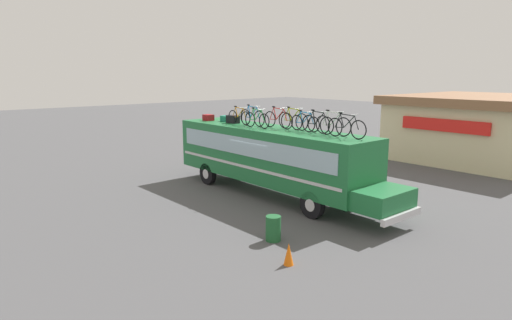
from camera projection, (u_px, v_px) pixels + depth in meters
The scene contains 17 objects.
ground_plane at pixel (268, 194), 20.15m from camera, with size 120.00×120.00×0.00m, color #4C4C4F.
bus at pixel (272, 156), 19.65m from camera, with size 12.16×2.45×3.03m.
luggage_bag_1 at pixel (208, 118), 22.54m from camera, with size 0.49×0.42×0.31m, color maroon.
luggage_bag_2 at pixel (226, 119), 22.19m from camera, with size 0.46×0.38×0.28m, color #1E7F66.
luggage_bag_3 at pixel (233, 119), 21.41m from camera, with size 0.67×0.36×0.37m, color black.
rooftop_bicycle_1 at pixel (239, 117), 20.82m from camera, with size 1.63×0.44×0.86m.
rooftop_bicycle_2 at pixel (252, 117), 20.26m from camera, with size 1.71×0.44×0.97m.
rooftop_bicycle_3 at pixel (257, 119), 19.48m from camera, with size 1.63×0.44×0.89m.
rooftop_bicycle_4 at pixel (278, 119), 19.35m from camera, with size 1.80×0.44×0.95m.
rooftop_bicycle_5 at pixel (293, 120), 18.90m from camera, with size 1.76×0.44×0.97m.
rooftop_bicycle_6 at pixel (305, 123), 18.36m from camera, with size 1.61×0.44×0.87m.
rooftop_bicycle_7 at pixel (317, 124), 17.67m from camera, with size 1.68×0.44×0.95m.
rooftop_bicycle_8 at pixel (333, 125), 17.17m from camera, with size 1.77×0.44×0.98m.
rooftop_bicycle_9 at pixel (346, 127), 16.44m from camera, with size 1.80×0.44×0.95m.
roadside_building at pixel (481, 127), 28.21m from camera, with size 9.12×10.57×4.03m.
trash_bin at pixel (273, 228), 14.44m from camera, with size 0.50×0.50×0.84m, color #1E592D.
traffic_cone at pixel (289, 254), 12.61m from camera, with size 0.29×0.29×0.66m, color orange.
Camera 1 is at (14.43, -13.10, 5.40)m, focal length 31.02 mm.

